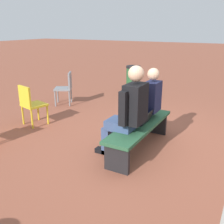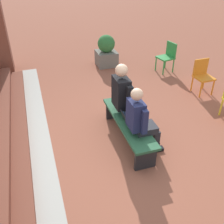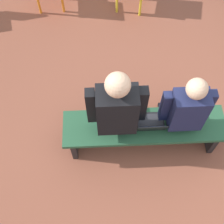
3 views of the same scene
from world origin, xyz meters
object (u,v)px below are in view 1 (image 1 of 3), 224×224
object	(u,v)px
bench	(140,130)
plastic_chair_by_pillar	(31,103)
plastic_chair_far_right	(66,86)
person_adult	(128,111)
laptop	(142,120)
litter_bin	(133,80)
person_student	(146,103)

from	to	relation	value
bench	plastic_chair_by_pillar	world-z (taller)	plastic_chair_by_pillar
plastic_chair_by_pillar	plastic_chair_far_right	distance (m)	1.59
bench	person_adult	bearing A→B (deg)	-13.07
person_adult	laptop	world-z (taller)	person_adult
laptop	litter_bin	xyz separation A→B (m)	(-3.22, -1.65, -0.07)
person_student	plastic_chair_far_right	xyz separation A→B (m)	(-1.12, -2.66, -0.22)
litter_bin	bench	bearing A→B (deg)	26.53
bench	laptop	bearing A→B (deg)	168.41
litter_bin	person_student	bearing A→B (deg)	28.57
bench	laptop	size ratio (longest dim) A/B	5.63
plastic_chair_by_pillar	plastic_chair_far_right	size ratio (longest dim) A/B	1.00
person_adult	plastic_chair_far_right	xyz separation A→B (m)	(-1.83, -2.65, -0.27)
person_student	plastic_chair_by_pillar	world-z (taller)	person_student
person_adult	plastic_chair_by_pillar	size ratio (longest dim) A/B	1.71
person_student	person_adult	bearing A→B (deg)	-0.61
person_adult	bench	bearing A→B (deg)	166.93
bench	plastic_chair_far_right	xyz separation A→B (m)	(-1.52, -2.73, 0.13)
person_adult	litter_bin	world-z (taller)	person_adult
laptop	litter_bin	size ratio (longest dim) A/B	0.37
person_student	laptop	world-z (taller)	person_student
person_adult	litter_bin	xyz separation A→B (m)	(-3.59, -1.56, -0.32)
laptop	plastic_chair_far_right	size ratio (longest dim) A/B	0.38
person_adult	plastic_chair_far_right	world-z (taller)	person_adult
plastic_chair_by_pillar	litter_bin	world-z (taller)	litter_bin
bench	plastic_chair_far_right	size ratio (longest dim) A/B	2.14
plastic_chair_by_pillar	litter_bin	size ratio (longest dim) A/B	0.98
bench	plastic_chair_by_pillar	bearing A→B (deg)	-89.05
person_student	plastic_chair_by_pillar	distance (m)	2.37
bench	litter_bin	xyz separation A→B (m)	(-3.28, -1.64, 0.08)
person_student	litter_bin	world-z (taller)	person_student
person_adult	plastic_chair_far_right	distance (m)	3.23
person_adult	litter_bin	bearing A→B (deg)	-156.46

